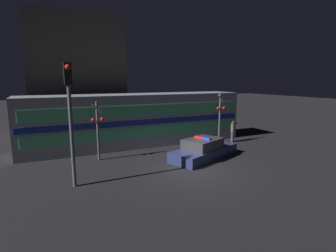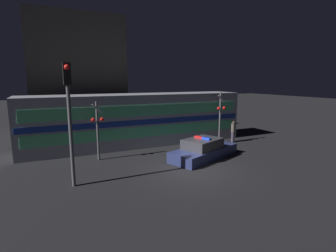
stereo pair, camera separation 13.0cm
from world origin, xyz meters
TOP-DOWN VIEW (x-y plane):
  - ground_plane at (0.00, 0.00)m, footprint 120.00×120.00m
  - train at (-0.66, 6.54)m, footprint 15.71×2.88m
  - police_car at (1.71, 1.50)m, footprint 4.97×3.35m
  - pedestrian at (5.92, 3.98)m, footprint 0.27×0.27m
  - crossing_signal_near at (4.83, 4.13)m, footprint 0.73×0.31m
  - crossing_signal_far at (-4.04, 3.80)m, footprint 0.73×0.31m
  - traffic_light_corner at (-5.79, 0.38)m, footprint 0.30×0.46m
  - building_left at (-3.94, 13.49)m, footprint 7.58×6.01m

SIDE VIEW (x-z plane):
  - ground_plane at x=0.00m, z-range 0.00..0.00m
  - police_car at x=1.71m, z-range -0.18..1.14m
  - pedestrian at x=5.92m, z-range 0.02..1.65m
  - train at x=-0.66m, z-range 0.00..3.64m
  - crossing_signal_far at x=-4.04m, z-range 0.23..3.67m
  - crossing_signal_near at x=4.83m, z-range 0.24..3.98m
  - traffic_light_corner at x=-5.79m, z-range 0.79..6.12m
  - building_left at x=-3.94m, z-range 0.00..9.86m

